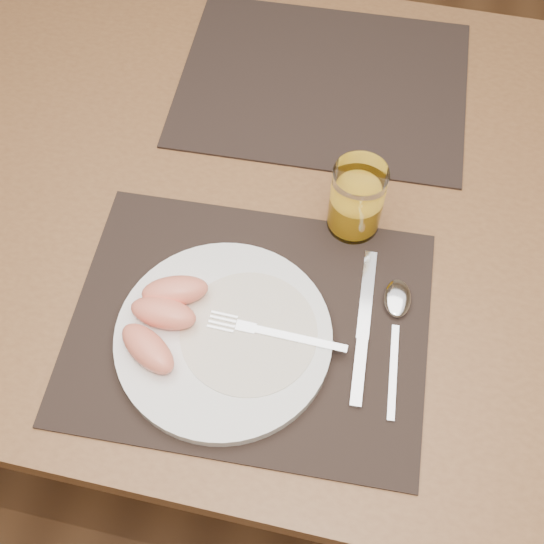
{
  "coord_description": "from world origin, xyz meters",
  "views": [
    {
      "loc": [
        0.1,
        -0.58,
        1.53
      ],
      "look_at": [
        0.0,
        -0.15,
        0.77
      ],
      "focal_mm": 45.0,
      "sensor_mm": 36.0,
      "label": 1
    }
  ],
  "objects_px": {
    "table": "(292,225)",
    "placemat_near": "(249,325)",
    "knife": "(362,338)",
    "plate": "(224,337)",
    "fork": "(265,331)",
    "spoon": "(397,309)",
    "placemat_far": "(323,83)",
    "juice_glass": "(356,202)"
  },
  "relations": [
    {
      "from": "table",
      "to": "placemat_near",
      "type": "distance_m",
      "value": 0.24
    },
    {
      "from": "placemat_near",
      "to": "knife",
      "type": "distance_m",
      "value": 0.14
    },
    {
      "from": "plate",
      "to": "knife",
      "type": "xyz_separation_m",
      "value": [
        0.17,
        0.04,
        -0.01
      ]
    },
    {
      "from": "plate",
      "to": "fork",
      "type": "xyz_separation_m",
      "value": [
        0.05,
        0.01,
        0.01
      ]
    },
    {
      "from": "plate",
      "to": "spoon",
      "type": "bearing_deg",
      "value": 23.31
    },
    {
      "from": "placemat_far",
      "to": "juice_glass",
      "type": "xyz_separation_m",
      "value": [
        0.09,
        -0.26,
        0.05
      ]
    },
    {
      "from": "plate",
      "to": "juice_glass",
      "type": "height_order",
      "value": "juice_glass"
    },
    {
      "from": "table",
      "to": "spoon",
      "type": "bearing_deg",
      "value": -43.61
    },
    {
      "from": "placemat_near",
      "to": "knife",
      "type": "relative_size",
      "value": 2.04
    },
    {
      "from": "placemat_far",
      "to": "spoon",
      "type": "height_order",
      "value": "spoon"
    },
    {
      "from": "spoon",
      "to": "juice_glass",
      "type": "distance_m",
      "value": 0.15
    },
    {
      "from": "table",
      "to": "fork",
      "type": "relative_size",
      "value": 8.01
    },
    {
      "from": "placemat_near",
      "to": "spoon",
      "type": "xyz_separation_m",
      "value": [
        0.18,
        0.06,
        0.01
      ]
    },
    {
      "from": "placemat_near",
      "to": "placemat_far",
      "type": "distance_m",
      "value": 0.44
    },
    {
      "from": "plate",
      "to": "juice_glass",
      "type": "xyz_separation_m",
      "value": [
        0.13,
        0.21,
        0.04
      ]
    },
    {
      "from": "fork",
      "to": "table",
      "type": "bearing_deg",
      "value": 92.98
    },
    {
      "from": "table",
      "to": "knife",
      "type": "distance_m",
      "value": 0.26
    },
    {
      "from": "fork",
      "to": "spoon",
      "type": "xyz_separation_m",
      "value": [
        0.16,
        0.07,
        -0.01
      ]
    },
    {
      "from": "plate",
      "to": "fork",
      "type": "relative_size",
      "value": 1.54
    },
    {
      "from": "placemat_near",
      "to": "plate",
      "type": "height_order",
      "value": "plate"
    },
    {
      "from": "placemat_far",
      "to": "fork",
      "type": "distance_m",
      "value": 0.45
    },
    {
      "from": "table",
      "to": "plate",
      "type": "distance_m",
      "value": 0.27
    },
    {
      "from": "table",
      "to": "plate",
      "type": "relative_size",
      "value": 5.19
    },
    {
      "from": "placemat_near",
      "to": "fork",
      "type": "height_order",
      "value": "fork"
    },
    {
      "from": "placemat_far",
      "to": "plate",
      "type": "xyz_separation_m",
      "value": [
        -0.04,
        -0.47,
        0.01
      ]
    },
    {
      "from": "juice_glass",
      "to": "knife",
      "type": "bearing_deg",
      "value": -76.94
    },
    {
      "from": "placemat_far",
      "to": "placemat_near",
      "type": "bearing_deg",
      "value": -91.79
    },
    {
      "from": "placemat_near",
      "to": "table",
      "type": "bearing_deg",
      "value": 87.05
    },
    {
      "from": "knife",
      "to": "plate",
      "type": "bearing_deg",
      "value": -166.95
    },
    {
      "from": "plate",
      "to": "placemat_near",
      "type": "bearing_deg",
      "value": 47.95
    },
    {
      "from": "table",
      "to": "juice_glass",
      "type": "distance_m",
      "value": 0.17
    },
    {
      "from": "table",
      "to": "placemat_far",
      "type": "distance_m",
      "value": 0.24
    },
    {
      "from": "plate",
      "to": "spoon",
      "type": "relative_size",
      "value": 1.41
    },
    {
      "from": "table",
      "to": "plate",
      "type": "bearing_deg",
      "value": -98.48
    },
    {
      "from": "table",
      "to": "knife",
      "type": "bearing_deg",
      "value": -57.88
    },
    {
      "from": "spoon",
      "to": "juice_glass",
      "type": "xyz_separation_m",
      "value": [
        -0.08,
        0.12,
        0.04
      ]
    },
    {
      "from": "spoon",
      "to": "placemat_near",
      "type": "bearing_deg",
      "value": -161.54
    },
    {
      "from": "plate",
      "to": "knife",
      "type": "relative_size",
      "value": 1.22
    },
    {
      "from": "table",
      "to": "fork",
      "type": "bearing_deg",
      "value": -87.02
    },
    {
      "from": "fork",
      "to": "knife",
      "type": "xyz_separation_m",
      "value": [
        0.12,
        0.02,
        -0.02
      ]
    },
    {
      "from": "placemat_far",
      "to": "juice_glass",
      "type": "bearing_deg",
      "value": -70.89
    },
    {
      "from": "spoon",
      "to": "juice_glass",
      "type": "bearing_deg",
      "value": 121.88
    }
  ]
}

